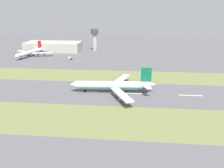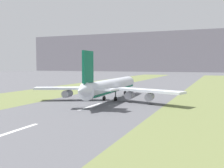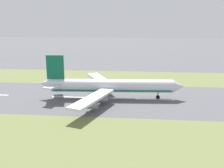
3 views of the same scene
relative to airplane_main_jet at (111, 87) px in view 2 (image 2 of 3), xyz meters
The scene contains 8 objects.
ground_plane 6.07m from the airplane_main_jet, 156.91° to the right, with size 800.00×800.00×0.00m, color #56565B.
grass_median_west 46.09m from the airplane_main_jet, behind, with size 40.00×600.00×0.01m, color olive.
grass_median_east 44.71m from the airplane_main_jet, ahead, with size 40.00×600.00×0.01m, color olive.
centreline_dash_near 58.41m from the airplane_main_jet, 90.69° to the right, with size 1.20×18.00×0.01m, color silver.
centreline_dash_mid 19.08m from the airplane_main_jet, 92.20° to the right, with size 1.20×18.00×0.01m, color silver.
centreline_dash_far 22.72m from the airplane_main_jet, 91.82° to the left, with size 1.20×18.00×0.01m, color silver.
airplane_main_jet is the anchor object (origin of this frame).
mountain_ridge 521.06m from the airplane_main_jet, 90.08° to the left, with size 800.00×120.00×87.28m, color gray.
Camera 2 is at (43.65, -103.84, 15.42)m, focal length 42.00 mm.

